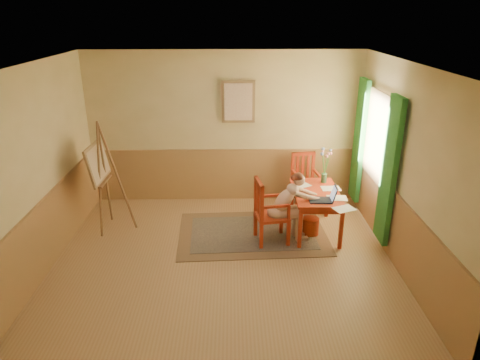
{
  "coord_description": "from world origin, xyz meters",
  "views": [
    {
      "loc": [
        0.14,
        -5.43,
        3.43
      ],
      "look_at": [
        0.25,
        0.55,
        1.05
      ],
      "focal_mm": 32.09,
      "sensor_mm": 36.0,
      "label": 1
    }
  ],
  "objects_px": {
    "table": "(316,196)",
    "chair_left": "(269,212)",
    "figure": "(288,204)",
    "easel": "(100,167)",
    "chair_back": "(305,181)",
    "laptop": "(325,198)"
  },
  "relations": [
    {
      "from": "table",
      "to": "chair_back",
      "type": "distance_m",
      "value": 1.0
    },
    {
      "from": "chair_back",
      "to": "figure",
      "type": "bearing_deg",
      "value": -109.78
    },
    {
      "from": "chair_left",
      "to": "chair_back",
      "type": "relative_size",
      "value": 1.04
    },
    {
      "from": "table",
      "to": "easel",
      "type": "height_order",
      "value": "easel"
    },
    {
      "from": "figure",
      "to": "easel",
      "type": "height_order",
      "value": "easel"
    },
    {
      "from": "table",
      "to": "chair_left",
      "type": "height_order",
      "value": "chair_left"
    },
    {
      "from": "table",
      "to": "chair_left",
      "type": "bearing_deg",
      "value": -157.38
    },
    {
      "from": "laptop",
      "to": "easel",
      "type": "distance_m",
      "value": 3.58
    },
    {
      "from": "table",
      "to": "laptop",
      "type": "height_order",
      "value": "laptop"
    },
    {
      "from": "chair_back",
      "to": "chair_left",
      "type": "bearing_deg",
      "value": -120.13
    },
    {
      "from": "laptop",
      "to": "figure",
      "type": "bearing_deg",
      "value": 171.19
    },
    {
      "from": "chair_left",
      "to": "easel",
      "type": "xyz_separation_m",
      "value": [
        -2.67,
        0.52,
        0.57
      ]
    },
    {
      "from": "chair_left",
      "to": "chair_back",
      "type": "height_order",
      "value": "chair_left"
    },
    {
      "from": "table",
      "to": "chair_back",
      "type": "height_order",
      "value": "chair_back"
    },
    {
      "from": "chair_left",
      "to": "chair_back",
      "type": "bearing_deg",
      "value": 59.87
    },
    {
      "from": "easel",
      "to": "chair_left",
      "type": "bearing_deg",
      "value": -11.04
    },
    {
      "from": "chair_back",
      "to": "easel",
      "type": "xyz_separation_m",
      "value": [
        -3.44,
        -0.8,
        0.59
      ]
    },
    {
      "from": "chair_back",
      "to": "figure",
      "type": "relative_size",
      "value": 0.89
    },
    {
      "from": "figure",
      "to": "table",
      "type": "bearing_deg",
      "value": 30.77
    },
    {
      "from": "chair_left",
      "to": "figure",
      "type": "relative_size",
      "value": 0.92
    },
    {
      "from": "chair_left",
      "to": "figure",
      "type": "distance_m",
      "value": 0.33
    },
    {
      "from": "table",
      "to": "figure",
      "type": "height_order",
      "value": "figure"
    }
  ]
}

